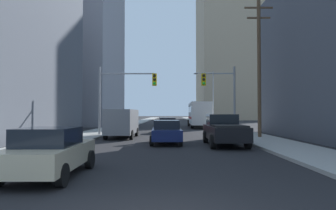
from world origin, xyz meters
The scene contains 14 objects.
sidewalk_left centered at (-6.88, 50.00, 0.07)m, with size 3.29×160.00×0.15m, color #9E9E99.
sidewalk_right centered at (6.88, 50.00, 0.07)m, with size 3.29×160.00×0.15m, color #9E9E99.
city_bus centered at (4.23, 36.42, 1.93)m, with size 2.80×11.56×3.40m.
pickup_truck_black centered at (3.63, 13.28, 0.93)m, with size 2.20×5.41×1.90m.
cargo_van_grey centered at (-3.55, 18.73, 1.29)m, with size 2.16×5.23×2.26m.
sedan_beige centered at (-3.40, 4.24, 0.77)m, with size 1.95×4.25×1.52m.
sedan_navy centered at (0.07, 14.02, 0.77)m, with size 1.95×4.26×1.52m.
sedan_maroon centered at (0.04, 25.07, 0.77)m, with size 1.95×4.24×1.52m.
traffic_signal_near_left centered at (-3.64, 20.57, 4.10)m, with size 5.04×0.44×6.00m.
traffic_signal_near_right centered at (4.61, 20.57, 4.00)m, with size 2.94×0.44×6.00m.
utility_pole_right centered at (7.21, 18.02, 5.69)m, with size 2.20×0.28×10.81m.
street_lamp_right centered at (5.49, 34.11, 4.57)m, with size 2.67×0.32×7.50m.
building_left_mid_office centered at (-21.40, 45.60, 14.34)m, with size 24.46×19.43×28.68m, color #93939E.
building_right_far_highrise centered at (21.70, 90.62, 23.21)m, with size 24.22×26.96×46.42m, color tan.
Camera 1 is at (0.37, -4.93, 1.96)m, focal length 31.67 mm.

